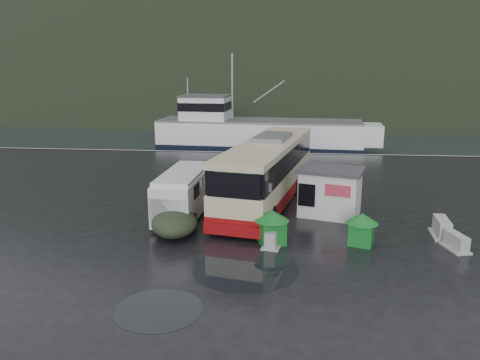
# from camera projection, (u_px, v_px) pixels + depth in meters

# --- Properties ---
(ground) EXTENTS (160.00, 160.00, 0.00)m
(ground) POSITION_uv_depth(u_px,v_px,m) (213.00, 225.00, 23.63)
(ground) COLOR black
(ground) RESTS_ON ground
(harbor_water) EXTENTS (300.00, 180.00, 0.02)m
(harbor_water) POSITION_uv_depth(u_px,v_px,m) (274.00, 93.00, 129.85)
(harbor_water) COLOR black
(harbor_water) RESTS_ON ground
(quay_edge) EXTENTS (160.00, 0.60, 1.50)m
(quay_edge) POSITION_uv_depth(u_px,v_px,m) (247.00, 153.00, 42.94)
(quay_edge) COLOR #999993
(quay_edge) RESTS_ON ground
(headland) EXTENTS (780.00, 540.00, 570.00)m
(headland) POSITION_uv_depth(u_px,v_px,m) (299.00, 78.00, 264.09)
(headland) COLOR black
(headland) RESTS_ON ground
(coach_bus) EXTENTS (5.96, 13.89, 3.82)m
(coach_bus) POSITION_uv_depth(u_px,v_px,m) (268.00, 201.00, 27.81)
(coach_bus) COLOR #BFB290
(coach_bus) RESTS_ON ground
(white_van) EXTENTS (2.29, 6.00, 2.47)m
(white_van) POSITION_uv_depth(u_px,v_px,m) (185.00, 216.00, 25.11)
(white_van) COLOR silver
(white_van) RESTS_ON ground
(waste_bin_left) EXTENTS (1.45, 1.45, 1.57)m
(waste_bin_left) POSITION_uv_depth(u_px,v_px,m) (271.00, 243.00, 21.27)
(waste_bin_left) COLOR #126A22
(waste_bin_left) RESTS_ON ground
(waste_bin_right) EXTENTS (1.32, 1.32, 1.47)m
(waste_bin_right) POSITION_uv_depth(u_px,v_px,m) (361.00, 244.00, 21.13)
(waste_bin_right) COLOR #126A22
(waste_bin_right) RESTS_ON ground
(dome_tent) EXTENTS (2.66, 3.38, 1.20)m
(dome_tent) POSITION_uv_depth(u_px,v_px,m) (175.00, 235.00, 22.31)
(dome_tent) COLOR #262F1C
(dome_tent) RESTS_ON ground
(ticket_kiosk) EXTENTS (3.86, 3.33, 2.57)m
(ticket_kiosk) POSITION_uv_depth(u_px,v_px,m) (329.00, 215.00, 25.23)
(ticket_kiosk) COLOR silver
(ticket_kiosk) RESTS_ON ground
(jersey_barrier_a) EXTENTS (1.04, 1.66, 0.78)m
(jersey_barrier_a) POSITION_uv_depth(u_px,v_px,m) (273.00, 245.00, 21.02)
(jersey_barrier_a) COLOR #999993
(jersey_barrier_a) RESTS_ON ground
(jersey_barrier_b) EXTENTS (1.05, 1.57, 0.72)m
(jersey_barrier_b) POSITION_uv_depth(u_px,v_px,m) (455.00, 249.00, 20.55)
(jersey_barrier_b) COLOR #999993
(jersey_barrier_b) RESTS_ON ground
(jersey_barrier_c) EXTENTS (1.01, 1.80, 0.87)m
(jersey_barrier_c) POSITION_uv_depth(u_px,v_px,m) (441.00, 236.00, 22.11)
(jersey_barrier_c) COLOR #999993
(jersey_barrier_c) RESTS_ON ground
(fishing_trawler) EXTENTS (26.39, 7.36, 10.43)m
(fishing_trawler) POSITION_uv_depth(u_px,v_px,m) (259.00, 138.00, 51.59)
(fishing_trawler) COLOR silver
(fishing_trawler) RESTS_ON ground
(puddles) EXTENTS (6.21, 7.08, 0.01)m
(puddles) POSITION_uv_depth(u_px,v_px,m) (220.00, 280.00, 17.60)
(puddles) COLOR black
(puddles) RESTS_ON ground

